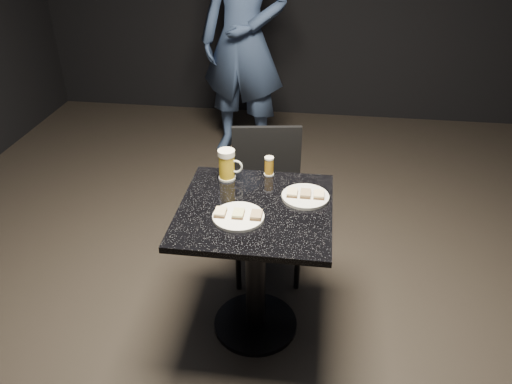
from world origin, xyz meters
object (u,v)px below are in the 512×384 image
plate_large (238,217)px  chair (267,194)px  patron (243,41)px  beer_tumbler (269,166)px  table (255,249)px  plate_small (305,196)px  beer_mug (227,165)px

plate_large → chair: bearing=84.8°
patron → chair: bearing=-64.9°
chair → beer_tumbler: bearing=-81.5°
table → chair: (-0.01, 0.53, -0.01)m
plate_large → beer_tumbler: 0.42m
table → plate_small: bearing=27.1°
beer_mug → beer_tumbler: size_ratio=1.61×
plate_small → patron: (-0.60, 1.95, 0.21)m
patron → beer_tumbler: bearing=-65.6°
plate_small → chair: bearing=118.6°
patron → plate_small: bearing=-61.5°
patron → chair: size_ratio=2.24×
patron → beer_mug: 1.83m
plate_large → patron: size_ratio=0.12×
plate_large → beer_mug: bearing=108.1°
beer_mug → table: bearing=-54.4°
patron → table: 2.14m
plate_large → plate_small: (0.29, 0.21, 0.00)m
patron → beer_mug: patron is taller
plate_large → beer_tumbler: bearing=77.7°
plate_small → beer_mug: beer_mug is taller
table → patron: bearing=100.4°
plate_small → beer_mug: 0.42m
plate_small → patron: size_ratio=0.12×
plate_small → table: (-0.22, -0.11, -0.25)m
chair → table: bearing=-89.4°
plate_small → beer_tumbler: (-0.20, 0.20, 0.04)m
patron → beer_tumbler: size_ratio=19.78×
plate_large → chair: chair is taller
plate_large → beer_mug: size_ratio=1.45×
plate_small → patron: bearing=107.1°
plate_large → chair: (0.06, 0.63, -0.26)m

